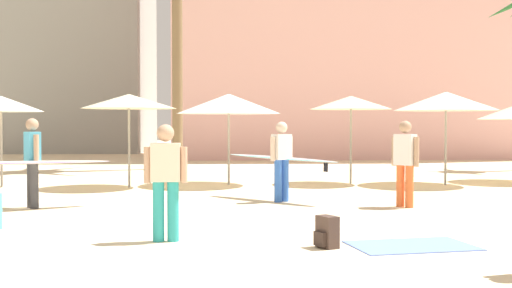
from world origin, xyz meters
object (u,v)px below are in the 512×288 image
Objects in this scene: person_near_left at (166,177)px; person_mid_left at (30,160)px; beach_towel at (412,246)px; backpack at (327,232)px; cafe_umbrella_4 at (351,103)px; cafe_umbrella_5 at (129,101)px; person_near_right at (281,158)px; person_mid_right at (405,160)px; cafe_umbrella_0 at (1,104)px; cafe_umbrella_3 at (229,104)px; cafe_umbrella_2 at (446,101)px.

person_mid_left is at bearing -142.02° from person_near_left.
person_mid_left is (-6.20, 4.14, 0.92)m from beach_towel.
backpack is (-1.15, -0.07, 0.19)m from beach_towel.
backpack is at bearing -102.42° from cafe_umbrella_4.
cafe_umbrella_5 is 1.52× the size of beach_towel.
cafe_umbrella_4 is at bearing -68.27° from person_near_right.
beach_towel is at bearing 155.71° from backpack.
person_mid_left is at bearing 63.44° from person_near_right.
cafe_umbrella_5 reaches higher than person_mid_left.
person_mid_left is 7.21m from person_mid_right.
cafe_umbrella_0 is at bearing 110.90° from person_mid_right.
cafe_umbrella_3 reaches higher than person_near_left.
person_mid_left is (2.05, -4.50, -1.21)m from cafe_umbrella_0.
cafe_umbrella_0 is 1.45× the size of person_near_left.
cafe_umbrella_3 is at bearing 13.28° from cafe_umbrella_5.
cafe_umbrella_4 is 9.77m from person_near_left.
beach_towel is 0.95× the size of person_mid_right.
backpack is 4.75m from person_mid_right.
cafe_umbrella_2 reaches higher than person_mid_right.
person_near_left is 0.96× the size of person_mid_right.
cafe_umbrella_2 is at bearing 2.12° from cafe_umbrella_5.
person_near_right reaches higher than backpack.
person_mid_left reaches higher than backpack.
cafe_umbrella_3 is 2.62m from cafe_umbrella_5.
cafe_umbrella_2 is 8.32m from cafe_umbrella_5.
cafe_umbrella_4 is 9.73m from backpack.
person_mid_right reaches higher than person_near_right.
person_near_right is 0.81× the size of person_mid_left.
cafe_umbrella_3 is 8.68m from person_near_left.
person_mid_right is (3.42, -4.95, -1.24)m from cafe_umbrella_3.
cafe_umbrella_4 is 1.50× the size of beach_towel.
cafe_umbrella_2 reaches higher than person_mid_left.
backpack is (3.82, -8.51, -2.00)m from cafe_umbrella_5.
cafe_umbrella_5 is 10.04m from beach_towel.
person_mid_left reaches higher than person_near_right.
person_near_left is (-0.88, -8.54, -1.28)m from cafe_umbrella_3.
cafe_umbrella_2 is 1.14× the size of person_near_right.
backpack is at bearing -160.38° from person_mid_right.
person_near_left is (-3.30, 0.50, 0.88)m from beach_towel.
person_mid_right reaches higher than person_near_left.
cafe_umbrella_0 is 0.79× the size of person_mid_left.
cafe_umbrella_0 is 0.84× the size of cafe_umbrella_3.
cafe_umbrella_3 is at bearing 173.47° from person_near_left.
person_mid_left is 1.77× the size of person_mid_right.
person_mid_right is at bearing -36.03° from cafe_umbrella_5.
beach_towel is 7.51m from person_mid_left.
cafe_umbrella_4 reaches higher than cafe_umbrella_0.
cafe_umbrella_2 is 1.69× the size of person_near_left.
cafe_umbrella_5 is (-2.55, -0.60, 0.04)m from cafe_umbrella_3.
person_near_right reaches higher than beach_towel.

